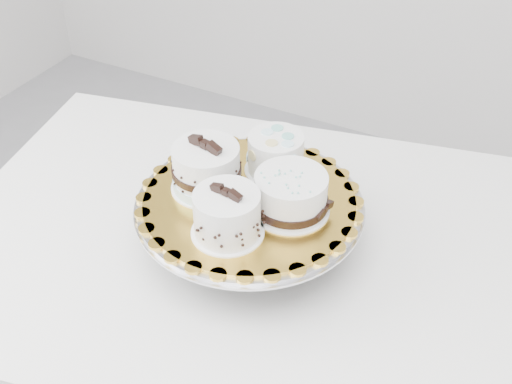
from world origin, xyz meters
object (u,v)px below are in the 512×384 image
at_px(table, 265,274).
at_px(cake_swirl, 227,215).
at_px(cake_ribbon, 291,195).
at_px(cake_stand, 250,216).
at_px(cake_board, 249,200).
at_px(cake_dots, 276,153).
at_px(cake_banded, 207,170).

bearing_deg(table, cake_swirl, -105.66).
height_order(table, cake_ribbon, cake_ribbon).
bearing_deg(table, cake_stand, -133.22).
bearing_deg(cake_swirl, cake_stand, 103.65).
relative_size(table, cake_ribbon, 9.47).
distance_m(cake_board, cake_dots, 0.10).
bearing_deg(cake_banded, cake_board, 16.03).
bearing_deg(cake_swirl, cake_ribbon, 64.09).
bearing_deg(cake_ribbon, table, 165.97).
relative_size(cake_stand, cake_dots, 3.08).
bearing_deg(table, cake_banded, -172.69).
xyz_separation_m(cake_swirl, cake_dots, (-0.01, 0.18, 0.00)).
bearing_deg(cake_board, cake_dots, 87.82).
distance_m(cake_swirl, cake_ribbon, 0.11).
xyz_separation_m(table, cake_ribbon, (0.06, -0.02, 0.22)).
distance_m(cake_banded, cake_dots, 0.12).
distance_m(cake_dots, cake_ribbon, 0.11).
relative_size(table, cake_stand, 3.34).
bearing_deg(cake_ribbon, cake_stand, -168.79).
bearing_deg(cake_dots, cake_banded, -151.20).
bearing_deg(cake_dots, table, -99.73).
relative_size(cake_banded, cake_ribbon, 0.97).
xyz_separation_m(cake_stand, cake_swirl, (0.01, -0.09, 0.07)).
height_order(cake_banded, cake_dots, cake_banded).
relative_size(cake_swirl, cake_ribbon, 0.86).
bearing_deg(cake_dots, cake_board, -113.45).
height_order(cake_stand, cake_banded, cake_banded).
bearing_deg(table, cake_dots, 89.61).
bearing_deg(cake_banded, cake_swirl, -32.25).
bearing_deg(cake_board, cake_ribbon, 4.74).
height_order(cake_swirl, cake_ribbon, cake_swirl).
bearing_deg(cake_board, cake_stand, -116.57).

